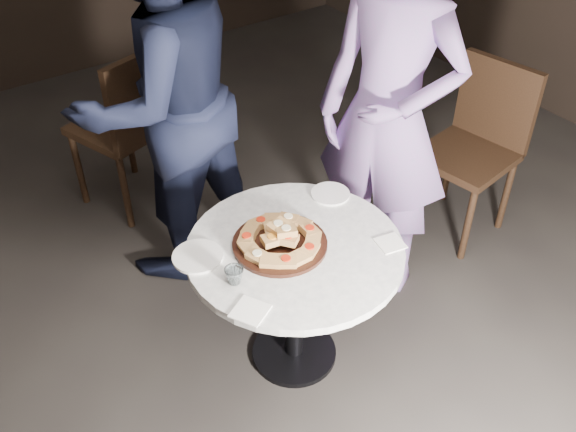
{
  "coord_description": "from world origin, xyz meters",
  "views": [
    {
      "loc": [
        -1.15,
        -1.64,
        2.42
      ],
      "look_at": [
        0.03,
        0.01,
        0.81
      ],
      "focal_mm": 40.0,
      "sensor_mm": 36.0,
      "label": 1
    }
  ],
  "objects_px": {
    "diner_navy": "(161,100)",
    "focaccia_pile": "(280,237)",
    "water_glass": "(234,276)",
    "diner_teal": "(388,118)",
    "serving_board": "(280,244)",
    "chair_right": "(478,138)",
    "chair_far": "(131,120)",
    "table": "(295,269)"
  },
  "relations": [
    {
      "from": "diner_navy",
      "to": "serving_board",
      "type": "bearing_deg",
      "value": 83.53
    },
    {
      "from": "table",
      "to": "focaccia_pile",
      "type": "height_order",
      "value": "focaccia_pile"
    },
    {
      "from": "table",
      "to": "water_glass",
      "type": "xyz_separation_m",
      "value": [
        -0.31,
        -0.03,
        0.16
      ]
    },
    {
      "from": "serving_board",
      "to": "focaccia_pile",
      "type": "height_order",
      "value": "focaccia_pile"
    },
    {
      "from": "focaccia_pile",
      "to": "diner_teal",
      "type": "relative_size",
      "value": 0.19
    },
    {
      "from": "chair_right",
      "to": "diner_navy",
      "type": "height_order",
      "value": "diner_navy"
    },
    {
      "from": "table",
      "to": "chair_right",
      "type": "bearing_deg",
      "value": 10.1
    },
    {
      "from": "table",
      "to": "chair_far",
      "type": "relative_size",
      "value": 1.18
    },
    {
      "from": "diner_navy",
      "to": "diner_teal",
      "type": "height_order",
      "value": "diner_navy"
    },
    {
      "from": "serving_board",
      "to": "chair_right",
      "type": "relative_size",
      "value": 0.4
    },
    {
      "from": "serving_board",
      "to": "diner_teal",
      "type": "xyz_separation_m",
      "value": [
        0.75,
        0.2,
        0.25
      ]
    },
    {
      "from": "focaccia_pile",
      "to": "chair_far",
      "type": "xyz_separation_m",
      "value": [
        -0.01,
        1.46,
        -0.14
      ]
    },
    {
      "from": "table",
      "to": "diner_navy",
      "type": "xyz_separation_m",
      "value": [
        -0.09,
        0.96,
        0.41
      ]
    },
    {
      "from": "diner_navy",
      "to": "diner_teal",
      "type": "relative_size",
      "value": 1.02
    },
    {
      "from": "diner_navy",
      "to": "focaccia_pile",
      "type": "bearing_deg",
      "value": 83.6
    },
    {
      "from": "chair_far",
      "to": "chair_right",
      "type": "relative_size",
      "value": 1.04
    },
    {
      "from": "diner_navy",
      "to": "chair_far",
      "type": "bearing_deg",
      "value": -102.83
    },
    {
      "from": "table",
      "to": "water_glass",
      "type": "distance_m",
      "value": 0.35
    },
    {
      "from": "chair_far",
      "to": "diner_navy",
      "type": "distance_m",
      "value": 0.66
    },
    {
      "from": "table",
      "to": "chair_far",
      "type": "xyz_separation_m",
      "value": [
        -0.06,
        1.51,
        0.03
      ]
    },
    {
      "from": "chair_right",
      "to": "diner_navy",
      "type": "bearing_deg",
      "value": -123.86
    },
    {
      "from": "chair_right",
      "to": "diner_teal",
      "type": "distance_m",
      "value": 0.82
    },
    {
      "from": "water_glass",
      "to": "diner_teal",
      "type": "relative_size",
      "value": 0.04
    },
    {
      "from": "serving_board",
      "to": "diner_teal",
      "type": "height_order",
      "value": "diner_teal"
    },
    {
      "from": "serving_board",
      "to": "diner_navy",
      "type": "relative_size",
      "value": 0.2
    },
    {
      "from": "chair_right",
      "to": "diner_navy",
      "type": "xyz_separation_m",
      "value": [
        -1.52,
        0.71,
        0.4
      ]
    },
    {
      "from": "focaccia_pile",
      "to": "water_glass",
      "type": "bearing_deg",
      "value": -164.1
    },
    {
      "from": "focaccia_pile",
      "to": "water_glass",
      "type": "relative_size",
      "value": 4.7
    },
    {
      "from": "water_glass",
      "to": "chair_right",
      "type": "xyz_separation_m",
      "value": [
        1.74,
        0.29,
        -0.15
      ]
    },
    {
      "from": "water_glass",
      "to": "chair_far",
      "type": "xyz_separation_m",
      "value": [
        0.25,
        1.54,
        -0.13
      ]
    },
    {
      "from": "table",
      "to": "diner_navy",
      "type": "distance_m",
      "value": 1.05
    },
    {
      "from": "table",
      "to": "diner_navy",
      "type": "relative_size",
      "value": 0.62
    },
    {
      "from": "serving_board",
      "to": "focaccia_pile",
      "type": "xyz_separation_m",
      "value": [
        0.0,
        -0.0,
        0.04
      ]
    },
    {
      "from": "diner_navy",
      "to": "diner_teal",
      "type": "distance_m",
      "value": 1.07
    },
    {
      "from": "table",
      "to": "diner_teal",
      "type": "relative_size",
      "value": 0.64
    },
    {
      "from": "serving_board",
      "to": "diner_navy",
      "type": "xyz_separation_m",
      "value": [
        -0.05,
        0.92,
        0.28
      ]
    },
    {
      "from": "table",
      "to": "diner_navy",
      "type": "height_order",
      "value": "diner_navy"
    },
    {
      "from": "focaccia_pile",
      "to": "chair_right",
      "type": "height_order",
      "value": "chair_right"
    },
    {
      "from": "serving_board",
      "to": "focaccia_pile",
      "type": "distance_m",
      "value": 0.04
    },
    {
      "from": "water_glass",
      "to": "chair_right",
      "type": "distance_m",
      "value": 1.77
    },
    {
      "from": "serving_board",
      "to": "diner_teal",
      "type": "relative_size",
      "value": 0.21
    },
    {
      "from": "table",
      "to": "serving_board",
      "type": "relative_size",
      "value": 3.05
    }
  ]
}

